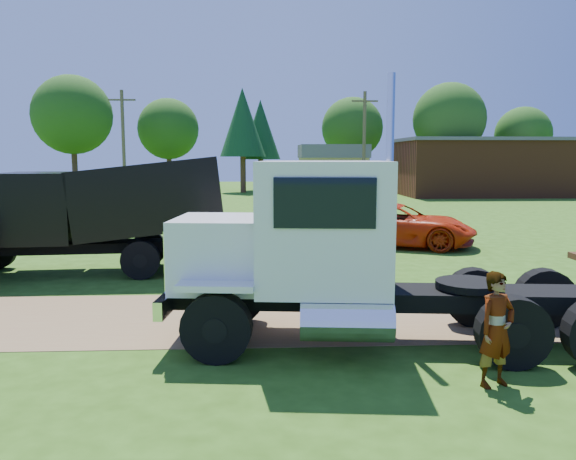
{
  "coord_description": "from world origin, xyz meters",
  "views": [
    {
      "loc": [
        -2.78,
        -12.33,
        3.59
      ],
      "look_at": [
        -2.02,
        2.89,
        1.6
      ],
      "focal_mm": 35.0,
      "sensor_mm": 36.0,
      "label": 1
    }
  ],
  "objects_px": {
    "white_semi_tractor": "(328,252)",
    "spectator_a": "(497,329)",
    "orange_pickup": "(397,225)",
    "black_dump_truck": "(101,209)"
  },
  "relations": [
    {
      "from": "white_semi_tractor",
      "to": "spectator_a",
      "type": "bearing_deg",
      "value": -37.25
    },
    {
      "from": "orange_pickup",
      "to": "black_dump_truck",
      "type": "bearing_deg",
      "value": 135.63
    },
    {
      "from": "orange_pickup",
      "to": "spectator_a",
      "type": "height_order",
      "value": "spectator_a"
    },
    {
      "from": "white_semi_tractor",
      "to": "orange_pickup",
      "type": "xyz_separation_m",
      "value": [
        4.24,
        11.75,
        -0.92
      ]
    },
    {
      "from": "white_semi_tractor",
      "to": "black_dump_truck",
      "type": "xyz_separation_m",
      "value": [
        -6.21,
        6.92,
        0.2
      ]
    },
    {
      "from": "black_dump_truck",
      "to": "spectator_a",
      "type": "relative_size",
      "value": 4.62
    },
    {
      "from": "black_dump_truck",
      "to": "spectator_a",
      "type": "xyz_separation_m",
      "value": [
        8.59,
        -9.15,
        -1.07
      ]
    },
    {
      "from": "orange_pickup",
      "to": "spectator_a",
      "type": "xyz_separation_m",
      "value": [
        -1.86,
        -13.98,
        0.05
      ]
    },
    {
      "from": "black_dump_truck",
      "to": "spectator_a",
      "type": "distance_m",
      "value": 12.6
    },
    {
      "from": "orange_pickup",
      "to": "white_semi_tractor",
      "type": "bearing_deg",
      "value": -179.02
    }
  ]
}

